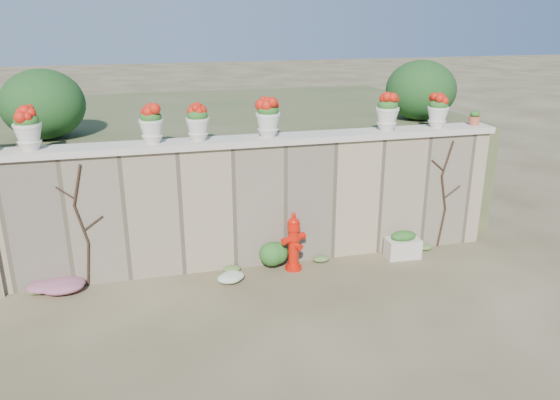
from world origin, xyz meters
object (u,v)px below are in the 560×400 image
object	(u,v)px
urn_pot_0	(28,129)
terracotta_pot	(475,119)
fire_hydrant	(294,241)
planter_box	(403,245)

from	to	relation	value
urn_pot_0	terracotta_pot	world-z (taller)	urn_pot_0
terracotta_pot	fire_hydrant	bearing A→B (deg)	-172.23
fire_hydrant	terracotta_pot	world-z (taller)	terracotta_pot
planter_box	terracotta_pot	distance (m)	2.49
planter_box	urn_pot_0	xyz separation A→B (m)	(-5.64, 0.47, 2.18)
fire_hydrant	planter_box	bearing A→B (deg)	-24.55
planter_box	urn_pot_0	world-z (taller)	urn_pot_0
planter_box	urn_pot_0	distance (m)	6.07
fire_hydrant	terracotta_pot	bearing A→B (deg)	-16.35
urn_pot_0	fire_hydrant	bearing A→B (deg)	-6.93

